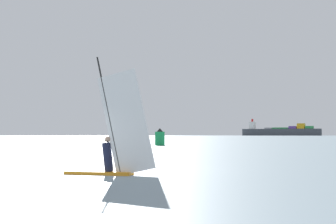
{
  "coord_description": "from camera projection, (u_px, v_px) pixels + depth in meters",
  "views": [
    {
      "loc": [
        8.67,
        -13.62,
        1.46
      ],
      "look_at": [
        0.48,
        13.07,
        2.96
      ],
      "focal_mm": 45.54,
      "sensor_mm": 36.0,
      "label": 1
    }
  ],
  "objects": [
    {
      "name": "cargo_ship",
      "position": [
        282.0,
        131.0,
        854.52
      ],
      "size": [
        154.36,
        41.63,
        34.28
      ],
      "rotation": [
        0.0,
        0.0,
        6.18
      ],
      "color": "#3F444C",
      "rests_on": "ground_plane"
    },
    {
      "name": "channel_buoy",
      "position": [
        160.0,
        138.0,
        58.65
      ],
      "size": [
        1.34,
        1.34,
        2.39
      ],
      "color": "#19994C",
      "rests_on": "ground_plane"
    },
    {
      "name": "windsurfer",
      "position": [
        113.0,
        144.0,
        15.53
      ],
      "size": [
        3.46,
        0.7,
        4.41
      ],
      "rotation": [
        0.0,
        0.0,
        3.19
      ],
      "color": "orange",
      "rests_on": "ground_plane"
    },
    {
      "name": "ground_plane",
      "position": [
        50.0,
        175.0,
        15.46
      ],
      "size": [
        4000.0,
        4000.0,
        0.0
      ],
      "primitive_type": "plane",
      "color": "gray"
    }
  ]
}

